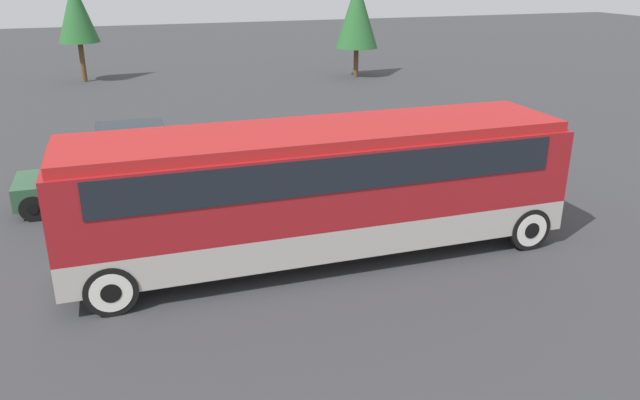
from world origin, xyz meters
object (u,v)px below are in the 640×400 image
Objects in this scene: parked_car_mid at (136,146)px; parked_car_far at (103,178)px; tour_bus at (324,180)px; parked_car_near at (434,143)px.

parked_car_far is at bearing -108.91° from parked_car_mid.
parked_car_far is at bearing 133.15° from tour_bus.
parked_car_near is 0.98× the size of parked_car_far.
parked_car_near is 1.11× the size of parked_car_mid.
tour_bus is 2.46× the size of parked_car_near.
parked_car_mid is at bearing 114.66° from tour_bus.
parked_car_far is (-4.75, 5.07, -1.08)m from tour_bus.
parked_car_far reaches higher than parked_car_mid.
tour_bus is at bearing -136.42° from parked_car_near.
parked_car_mid reaches higher than parked_car_near.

